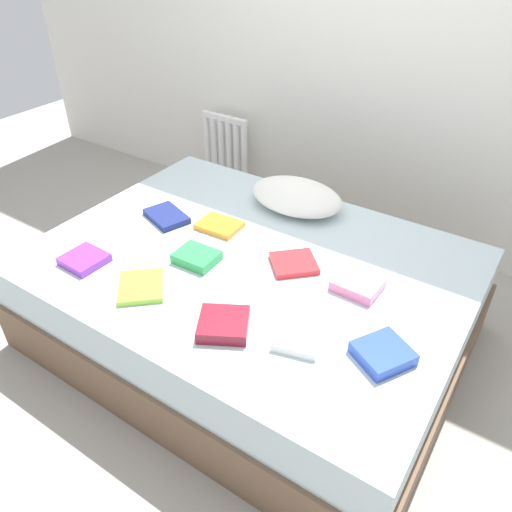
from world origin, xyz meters
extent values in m
plane|color=#9E998E|center=(0.00, 0.00, 0.00)|extent=(8.00, 8.00, 0.00)
cube|color=silver|center=(0.00, 1.35, 1.40)|extent=(6.00, 0.10, 2.80)
cube|color=brown|center=(0.00, 0.00, 0.14)|extent=(2.00, 1.50, 0.28)
cube|color=silver|center=(0.00, 0.00, 0.39)|extent=(1.96, 1.46, 0.22)
cylinder|color=white|center=(-1.21, 1.20, 0.38)|extent=(0.04, 0.04, 0.49)
cylinder|color=white|center=(-1.14, 1.20, 0.38)|extent=(0.04, 0.04, 0.49)
cylinder|color=white|center=(-1.07, 1.20, 0.38)|extent=(0.04, 0.04, 0.49)
cylinder|color=white|center=(-1.00, 1.20, 0.38)|extent=(0.04, 0.04, 0.49)
cylinder|color=white|center=(-0.93, 1.20, 0.38)|extent=(0.04, 0.04, 0.49)
cylinder|color=white|center=(-0.87, 1.20, 0.38)|extent=(0.04, 0.04, 0.49)
cube|color=white|center=(-1.04, 1.20, 0.60)|extent=(0.39, 0.04, 0.04)
cube|color=white|center=(-1.04, 1.20, 0.15)|extent=(0.39, 0.04, 0.04)
ellipsoid|color=white|center=(-0.05, 0.52, 0.57)|extent=(0.51, 0.35, 0.14)
cube|color=navy|center=(-0.56, 0.05, 0.52)|extent=(0.27, 0.23, 0.03)
cube|color=green|center=(-0.19, -0.16, 0.52)|extent=(0.19, 0.16, 0.05)
cube|color=#2847B7|center=(0.75, -0.26, 0.52)|extent=(0.24, 0.25, 0.05)
cube|color=white|center=(0.45, -0.34, 0.52)|extent=(0.21, 0.22, 0.03)
cube|color=#8CC638|center=(-0.26, -0.45, 0.51)|extent=(0.28, 0.29, 0.03)
cube|color=purple|center=(-0.61, -0.45, 0.52)|extent=(0.19, 0.18, 0.04)
cube|color=red|center=(0.20, 0.06, 0.51)|extent=(0.27, 0.27, 0.03)
cube|color=maroon|center=(0.18, -0.45, 0.53)|extent=(0.26, 0.25, 0.05)
cube|color=pink|center=(0.51, 0.07, 0.52)|extent=(0.20, 0.18, 0.05)
cube|color=orange|center=(-0.28, 0.13, 0.51)|extent=(0.22, 0.17, 0.03)
camera|label=1|loc=(1.06, -1.55, 1.85)|focal=34.70mm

